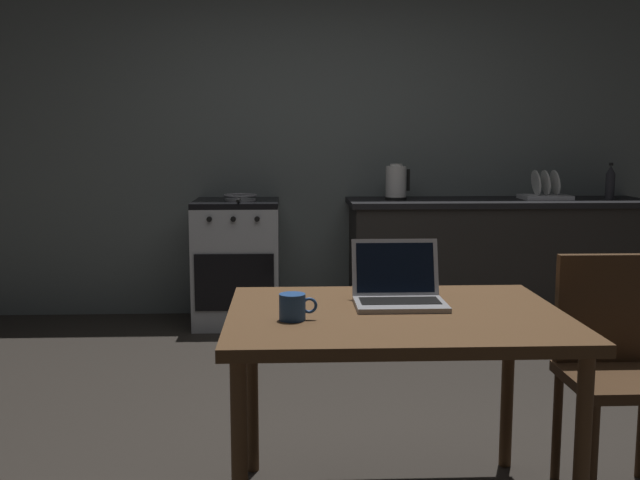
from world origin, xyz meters
The scene contains 12 objects.
ground_plane centered at (0.00, 0.00, 0.00)m, with size 12.00×12.00×0.00m, color #2D2823.
back_wall centered at (0.30, 2.36, 1.41)m, with size 6.40×0.10×2.82m, color slate.
kitchen_counter centered at (1.29, 2.01, 0.45)m, with size 2.16×0.64×0.89m.
stove_oven centered at (-0.59, 2.01, 0.45)m, with size 0.60×0.62×0.89m.
dining_table centered at (0.15, -0.80, 0.67)m, with size 1.15×0.88×0.74m.
chair centered at (1.00, -0.64, 0.52)m, with size 0.40×0.40×0.89m.
laptop centered at (0.17, -0.68, 0.79)m, with size 0.32×0.28×0.22m.
electric_kettle centered at (0.55, 2.01, 1.01)m, with size 0.18×0.16×0.26m.
bottle centered at (2.09, 1.96, 1.02)m, with size 0.07×0.07×0.26m.
frying_pan centered at (-0.56, 1.98, 0.92)m, with size 0.24×0.41×0.05m.
coffee_mug centered at (-0.21, -0.90, 0.79)m, with size 0.13×0.09×0.09m.
dish_rack centered at (1.64, 2.01, 0.94)m, with size 0.34×0.26×0.21m.
Camera 1 is at (-0.22, -3.28, 1.34)m, focal length 41.69 mm.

